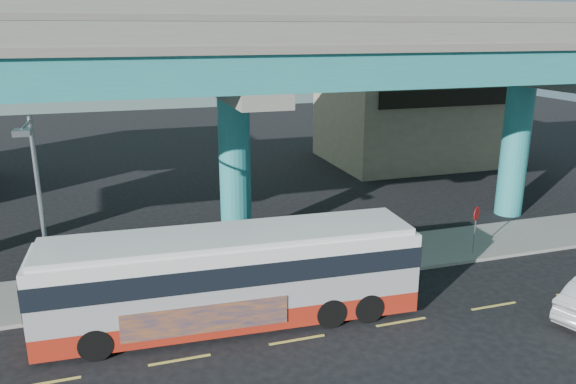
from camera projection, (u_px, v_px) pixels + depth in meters
name	position (u px, v px, depth m)	size (l,w,h in m)	color
ground	(294.00, 336.00, 19.52)	(120.00, 120.00, 0.00)	black
sidewalk	(255.00, 271.00, 24.53)	(70.00, 4.00, 0.15)	gray
lane_markings	(297.00, 340.00, 19.24)	(58.00, 0.12, 0.01)	#D8C64C
viaduct	(231.00, 55.00, 25.29)	(52.00, 12.40, 11.70)	teal
building_beige	(417.00, 117.00, 44.83)	(14.00, 10.23, 7.00)	tan
transit_bus	(232.00, 274.00, 19.95)	(13.50, 3.51, 3.43)	#A52313
street_lamp	(37.00, 192.00, 18.93)	(0.50, 2.42, 7.35)	gray
stop_sign	(476.00, 220.00, 25.84)	(0.60, 0.40, 2.30)	gray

